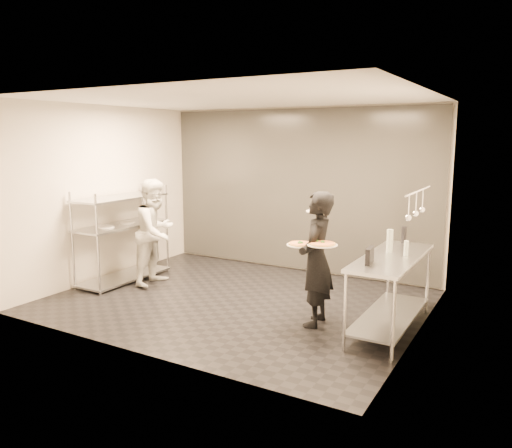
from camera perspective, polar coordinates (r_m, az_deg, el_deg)
The scene contains 13 objects.
room_shell at distance 7.88m, azimuth 2.20°, elevation 3.36°, with size 5.00×4.00×2.80m.
pass_rack at distance 8.30m, azimuth -15.02°, elevation -1.05°, with size 0.60×1.60×1.50m.
prep_counter at distance 6.17m, azimuth 15.17°, elevation -6.17°, with size 0.60×1.80×0.92m.
utensil_rail at distance 5.93m, azimuth 17.88°, elevation 2.16°, with size 0.07×1.20×0.31m.
waiter at distance 6.13m, azimuth 6.92°, elevation -4.02°, with size 0.60×0.40×1.66m, color black.
chef at distance 7.97m, azimuth -11.37°, elevation -0.89°, with size 0.81×0.63×1.66m, color silver.
pizza_plate_near at distance 5.99m, azimuth 5.13°, elevation -2.31°, with size 0.34×0.34×0.05m.
pizza_plate_far at distance 5.82m, azimuth 7.57°, elevation -2.28°, with size 0.35×0.35×0.05m.
salad_plate at distance 6.31m, azimuth 7.09°, elevation 1.60°, with size 0.30×0.30×0.07m.
pos_monitor at distance 5.64m, azimuth 12.87°, elevation -3.53°, with size 0.05×0.25×0.18m, color black.
bottle_green at distance 6.25m, azimuth 15.04°, elevation -1.86°, with size 0.08×0.08×0.28m, color #98A699.
bottle_clear at distance 6.13m, azimuth 16.78°, elevation -2.65°, with size 0.05×0.05×0.18m, color #98A699.
bottle_dark at distance 6.83m, azimuth 16.55°, elevation -1.19°, with size 0.06×0.06×0.22m, color black.
Camera 1 is at (3.64, -5.75, 2.29)m, focal length 35.00 mm.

